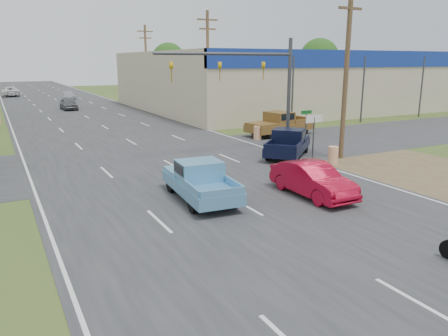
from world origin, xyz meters
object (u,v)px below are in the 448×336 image
red_convertible (312,180)px  distant_car_white (10,92)px  distant_car_grey (69,104)px  brown_pickup (279,124)px  distant_car_silver (69,95)px  blue_pickup (199,180)px  navy_pickup (288,142)px

red_convertible → distant_car_white: distant_car_white is taller
red_convertible → distant_car_grey: (-3.69, 40.10, -0.03)m
brown_pickup → distant_car_white: (-16.51, 51.88, -0.16)m
distant_car_silver → blue_pickup: bearing=-86.2°
blue_pickup → distant_car_silver: (3.02, 52.77, -0.21)m
distant_car_grey → distant_car_white: bearing=99.7°
red_convertible → distant_car_white: bearing=97.8°
blue_pickup → distant_car_white: size_ratio=0.92×
brown_pickup → distant_car_grey: size_ratio=1.43×
red_convertible → distant_car_white: (-8.82, 65.44, 0.04)m
distant_car_grey → distant_car_silver: size_ratio=0.95×
navy_pickup → distant_car_white: 59.74m
brown_pickup → distant_car_silver: bearing=4.7°
navy_pickup → distant_car_white: (-12.71, 58.37, -0.08)m
brown_pickup → distant_car_grey: 28.87m
navy_pickup → distant_car_silver: navy_pickup is taller
brown_pickup → distant_car_white: brown_pickup is taller
brown_pickup → distant_car_white: 54.44m
blue_pickup → navy_pickup: (8.28, 5.16, 0.01)m
brown_pickup → distant_car_silver: 42.10m
distant_car_grey → distant_car_white: distant_car_white is taller
distant_car_white → distant_car_grey: bearing=101.3°
red_convertible → brown_pickup: (7.69, 13.57, 0.21)m
distant_car_grey → distant_car_white: size_ratio=0.73×
distant_car_white → blue_pickup: bearing=93.9°
red_convertible → distant_car_silver: size_ratio=1.02×
distant_car_silver → distant_car_white: (-7.45, 10.77, 0.14)m
distant_car_silver → distant_car_white: 13.09m
navy_pickup → distant_car_silver: size_ratio=1.17×
brown_pickup → red_convertible: bearing=142.7°
distant_car_white → distant_car_silver: bearing=124.6°
blue_pickup → distant_car_grey: size_ratio=1.26×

